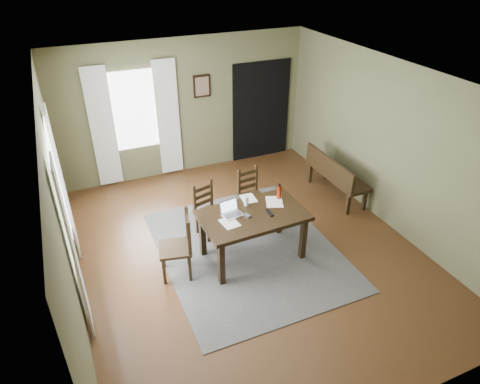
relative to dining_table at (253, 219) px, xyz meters
name	(u,v)px	position (x,y,z in m)	size (l,w,h in m)	color
ground	(248,250)	(-0.01, 0.16, -0.69)	(5.00, 6.00, 0.01)	#492C16
room_shell	(249,146)	(-0.01, 0.16, 1.12)	(5.02, 6.02, 2.71)	brown
rug	(248,249)	(-0.01, 0.16, -0.68)	(2.60, 3.20, 0.01)	#484848
dining_table	(253,219)	(0.00, 0.00, 0.00)	(1.57, 0.98, 0.77)	black
chair_end	(179,246)	(-1.13, 0.05, -0.18)	(0.54, 0.53, 1.02)	black
chair_back_left	(208,210)	(-0.41, 0.84, -0.25)	(0.48, 0.48, 0.89)	black
chair_back_right	(251,194)	(0.44, 0.99, -0.24)	(0.44, 0.44, 0.91)	black
bench	(334,173)	(2.14, 1.01, -0.19)	(0.47, 1.46, 0.83)	black
laptop	(231,211)	(-0.30, 0.12, 0.15)	(0.33, 0.28, 0.20)	#B7B7BC
computer_mouse	(247,216)	(-0.11, -0.04, 0.11)	(0.06, 0.10, 0.03)	#3F3F42
tv_remote	(270,213)	(0.23, -0.08, 0.11)	(0.05, 0.19, 0.02)	black
drinking_glass	(246,201)	(0.00, 0.25, 0.17)	(0.07, 0.07, 0.15)	silver
water_bottle	(279,192)	(0.55, 0.23, 0.21)	(0.08, 0.08, 0.25)	#A02C0C
paper_a	(230,223)	(-0.40, -0.08, 0.10)	(0.22, 0.29, 0.00)	white
paper_c	(248,198)	(0.11, 0.41, 0.10)	(0.21, 0.28, 0.00)	white
paper_d	(274,202)	(0.43, 0.16, 0.10)	(0.25, 0.32, 0.00)	white
window_left	(61,199)	(-2.48, 0.36, 0.76)	(0.01, 1.30, 1.70)	white
window_back	(134,111)	(-1.01, 3.13, 0.76)	(1.00, 0.01, 1.50)	white
curtain_left_near	(74,252)	(-2.45, -0.46, 0.51)	(0.03, 0.48, 2.30)	silver
curtain_left_far	(63,185)	(-2.45, 1.18, 0.51)	(0.03, 0.48, 2.30)	silver
curtain_back_left	(103,129)	(-1.63, 3.10, 0.51)	(0.44, 0.03, 2.30)	silver
curtain_back_right	(168,119)	(-0.39, 3.10, 0.51)	(0.44, 0.03, 2.30)	silver
framed_picture	(202,86)	(0.34, 3.13, 1.06)	(0.34, 0.03, 0.44)	black
doorway_back	(261,111)	(1.64, 3.13, 0.36)	(1.30, 0.03, 2.10)	black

